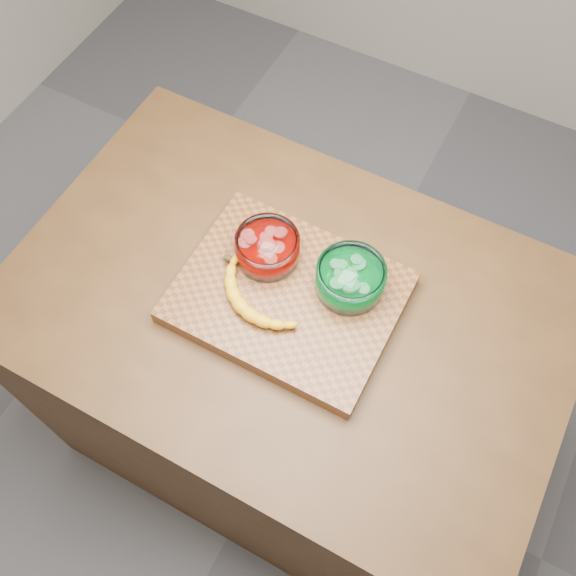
% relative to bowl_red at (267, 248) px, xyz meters
% --- Properties ---
extents(ground, '(3.50, 3.50, 0.00)m').
position_rel_bowl_red_xyz_m(ground, '(0.08, -0.06, -0.97)').
color(ground, slate).
rests_on(ground, ground).
extents(counter, '(1.20, 0.80, 0.90)m').
position_rel_bowl_red_xyz_m(counter, '(0.08, -0.06, -0.52)').
color(counter, '#492D16').
rests_on(counter, ground).
extents(cutting_board, '(0.45, 0.35, 0.04)m').
position_rel_bowl_red_xyz_m(cutting_board, '(0.08, -0.06, -0.05)').
color(cutting_board, brown).
rests_on(cutting_board, counter).
extents(bowl_red, '(0.14, 0.14, 0.06)m').
position_rel_bowl_red_xyz_m(bowl_red, '(0.00, 0.00, 0.00)').
color(bowl_red, white).
rests_on(bowl_red, cutting_board).
extents(bowl_green, '(0.14, 0.14, 0.07)m').
position_rel_bowl_red_xyz_m(bowl_green, '(0.19, 0.01, 0.00)').
color(bowl_green, white).
rests_on(bowl_green, cutting_board).
extents(banana, '(0.23, 0.15, 0.03)m').
position_rel_bowl_red_xyz_m(banana, '(0.04, -0.10, -0.02)').
color(banana, gold).
rests_on(banana, cutting_board).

